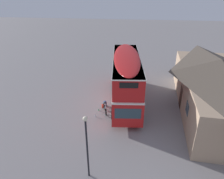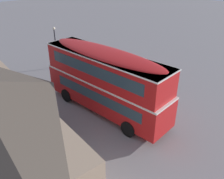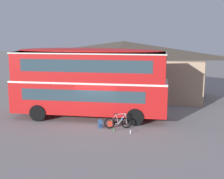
{
  "view_description": "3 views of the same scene",
  "coord_description": "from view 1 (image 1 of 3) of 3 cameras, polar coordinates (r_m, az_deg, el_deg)",
  "views": [
    {
      "loc": [
        17.99,
        1.62,
        10.54
      ],
      "look_at": [
        0.29,
        -0.62,
        1.72
      ],
      "focal_mm": 33.51,
      "sensor_mm": 36.0,
      "label": 1
    },
    {
      "loc": [
        -12.65,
        10.59,
        10.18
      ],
      "look_at": [
        -0.6,
        -0.18,
        1.43
      ],
      "focal_mm": 38.38,
      "sensor_mm": 36.0,
      "label": 2
    },
    {
      "loc": [
        5.65,
        -18.72,
        5.95
      ],
      "look_at": [
        0.96,
        0.05,
        2.19
      ],
      "focal_mm": 49.21,
      "sensor_mm": 36.0,
      "label": 3
    }
  ],
  "objects": [
    {
      "name": "water_bottle_green_metal",
      "position": [
        19.79,
        -3.62,
        -5.59
      ],
      "size": [
        0.07,
        0.07,
        0.21
      ],
      "color": "green",
      "rests_on": "ground"
    },
    {
      "name": "water_bottle_clear_plastic",
      "position": [
        18.95,
        -4.54,
        -7.16
      ],
      "size": [
        0.07,
        0.07,
        0.25
      ],
      "color": "silver",
      "rests_on": "ground"
    },
    {
      "name": "street_lamp",
      "position": [
        12.21,
        -6.92,
        -13.77
      ],
      "size": [
        0.28,
        0.28,
        4.36
      ],
      "color": "black",
      "rests_on": "ground"
    },
    {
      "name": "ground_plane",
      "position": [
        20.91,
        1.79,
        -3.97
      ],
      "size": [
        120.0,
        120.0,
        0.0
      ],
      "primitive_type": "plane",
      "color": "gray"
    },
    {
      "name": "touring_bicycle",
      "position": [
        19.5,
        -2.01,
        -5.14
      ],
      "size": [
        1.67,
        0.77,
        1.0
      ],
      "color": "black",
      "rests_on": "ground"
    },
    {
      "name": "pub_building",
      "position": [
        21.08,
        26.45,
        1.08
      ],
      "size": [
        15.23,
        6.94,
        4.96
      ],
      "color": "tan",
      "rests_on": "ground"
    },
    {
      "name": "backpack_on_ground",
      "position": [
        20.43,
        -1.92,
        -3.83
      ],
      "size": [
        0.35,
        0.35,
        0.55
      ],
      "color": "#2D4C7A",
      "rests_on": "ground"
    },
    {
      "name": "double_decker_bus",
      "position": [
        20.38,
        3.88,
        3.45
      ],
      "size": [
        10.6,
        3.5,
        4.79
      ],
      "color": "black",
      "rests_on": "ground"
    }
  ]
}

